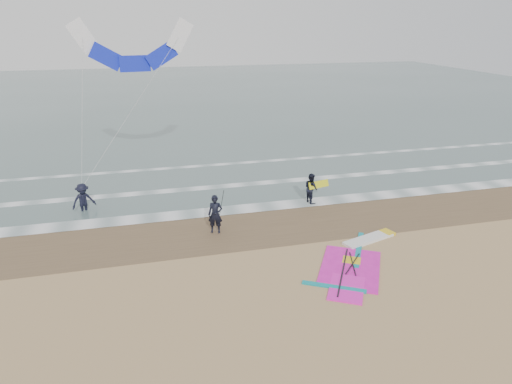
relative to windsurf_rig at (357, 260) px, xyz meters
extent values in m
plane|color=tan|center=(-3.24, -1.51, -0.04)|extent=(120.00, 120.00, 0.00)
cube|color=#47605E|center=(-3.24, 46.49, -0.03)|extent=(120.00, 80.00, 0.02)
cube|color=brown|center=(-3.24, 4.49, -0.03)|extent=(120.00, 5.00, 0.01)
cube|color=white|center=(-3.24, 6.69, -0.01)|extent=(120.00, 1.20, 0.02)
cube|color=white|center=(-3.24, 10.49, -0.01)|extent=(120.00, 0.70, 0.02)
cube|color=white|center=(-3.24, 14.99, -0.01)|extent=(120.00, 0.50, 0.01)
cube|color=white|center=(1.37, 1.61, 0.03)|extent=(2.77, 1.47, 0.13)
cube|color=yellow|center=(2.56, 1.99, 0.03)|extent=(0.66, 0.76, 0.14)
cube|color=#FB1FC2|center=(-0.57, -0.54, -0.02)|extent=(3.78, 4.17, 0.04)
cube|color=#FB1FC2|center=(-1.38, -1.94, -0.01)|extent=(2.09, 2.33, 0.05)
cube|color=#0C8C99|center=(0.51, 0.86, -0.01)|extent=(1.93, 3.11, 0.05)
cube|color=#0C8C99|center=(-1.81, -1.73, -0.01)|extent=(2.27, 1.44, 0.05)
cube|color=yellow|center=(-0.24, 0.00, -0.01)|extent=(0.98, 0.94, 0.06)
cylinder|color=black|center=(-1.00, -0.76, 0.02)|extent=(2.00, 3.39, 0.06)
cylinder|color=black|center=(-0.35, -0.33, 0.04)|extent=(1.33, 1.47, 0.04)
cylinder|color=black|center=(-0.35, -0.33, 0.04)|extent=(0.64, 1.86, 0.04)
imported|color=black|center=(-5.43, 4.21, 0.92)|extent=(0.81, 0.65, 1.92)
imported|color=black|center=(0.40, 6.71, 0.82)|extent=(0.81, 0.95, 1.72)
imported|color=black|center=(-11.87, 8.51, 0.93)|extent=(1.43, 1.17, 1.93)
cylinder|color=black|center=(-5.13, 4.21, 1.37)|extent=(0.17, 0.86, 1.82)
cube|color=yellow|center=(0.80, 6.61, 1.05)|extent=(1.30, 0.51, 0.39)
cube|color=white|center=(-11.29, 13.10, 8.79)|extent=(1.71, 0.31, 2.02)
cube|color=#1323CC|center=(-10.14, 13.10, 7.63)|extent=(2.02, 0.34, 1.71)
cube|color=#1323CC|center=(-8.56, 13.10, 7.21)|extent=(1.79, 0.32, 0.94)
cube|color=#1323CC|center=(-6.98, 13.10, 7.63)|extent=(2.02, 0.34, 1.71)
cube|color=white|center=(-5.82, 13.10, 8.79)|extent=(1.71, 0.31, 2.02)
cylinder|color=beige|center=(-11.58, 10.81, 5.03)|extent=(0.59, 4.60, 7.51)
cylinder|color=beige|center=(-8.85, 10.81, 5.03)|extent=(6.06, 4.61, 7.51)
camera|label=1|loc=(-8.46, -15.69, 9.71)|focal=32.00mm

